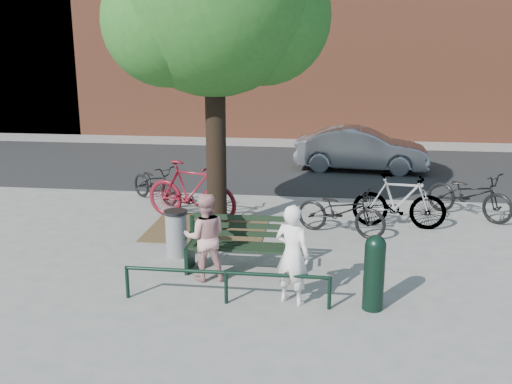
# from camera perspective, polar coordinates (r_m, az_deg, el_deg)

# --- Properties ---
(ground) EXTENTS (90.00, 90.00, 0.00)m
(ground) POSITION_cam_1_polar(r_m,az_deg,el_deg) (9.63, -1.70, -7.99)
(ground) COLOR gray
(ground) RESTS_ON ground
(dirt_pit) EXTENTS (2.40, 2.00, 0.02)m
(dirt_pit) POSITION_cam_1_polar(r_m,az_deg,el_deg) (11.84, -4.82, -3.64)
(dirt_pit) COLOR brown
(dirt_pit) RESTS_ON ground
(road) EXTENTS (40.00, 7.00, 0.01)m
(road) POSITION_cam_1_polar(r_m,az_deg,el_deg) (17.73, 2.61, 2.52)
(road) COLOR black
(road) RESTS_ON ground
(park_bench) EXTENTS (1.74, 0.54, 0.97)m
(park_bench) POSITION_cam_1_polar(r_m,az_deg,el_deg) (9.53, -1.65, -5.15)
(park_bench) COLOR black
(park_bench) RESTS_ON ground
(guard_railing) EXTENTS (3.06, 0.06, 0.51)m
(guard_railing) POSITION_cam_1_polar(r_m,az_deg,el_deg) (8.39, -3.02, -8.55)
(guard_railing) COLOR black
(guard_railing) RESTS_ON ground
(street_tree) EXTENTS (4.20, 3.80, 6.50)m
(street_tree) POSITION_cam_1_polar(r_m,az_deg,el_deg) (11.22, -3.99, 18.23)
(street_tree) COLOR black
(street_tree) RESTS_ON ground
(person_left) EXTENTS (0.65, 0.56, 1.50)m
(person_left) POSITION_cam_1_polar(r_m,az_deg,el_deg) (8.29, 3.65, -6.27)
(person_left) COLOR white
(person_left) RESTS_ON ground
(person_right) EXTENTS (0.80, 0.68, 1.43)m
(person_right) POSITION_cam_1_polar(r_m,az_deg,el_deg) (9.15, -5.09, -4.50)
(person_right) COLOR tan
(person_right) RESTS_ON ground
(bollard) EXTENTS (0.30, 0.30, 1.11)m
(bollard) POSITION_cam_1_polar(r_m,az_deg,el_deg) (8.31, 11.74, -7.64)
(bollard) COLOR black
(bollard) RESTS_ON ground
(litter_bin) EXTENTS (0.42, 0.42, 0.85)m
(litter_bin) POSITION_cam_1_polar(r_m,az_deg,el_deg) (10.28, -7.98, -4.09)
(litter_bin) COLOR gray
(litter_bin) RESTS_ON ground
(bicycle_a) EXTENTS (1.75, 1.55, 0.92)m
(bicycle_a) POSITION_cam_1_polar(r_m,az_deg,el_deg) (13.94, -10.06, 0.89)
(bicycle_a) COLOR black
(bicycle_a) RESTS_ON ground
(bicycle_b) EXTENTS (2.22, 1.15, 1.28)m
(bicycle_b) POSITION_cam_1_polar(r_m,az_deg,el_deg) (12.32, -6.49, 0.12)
(bicycle_b) COLOR #5C0D18
(bicycle_b) RESTS_ON ground
(bicycle_c) EXTENTS (1.95, 1.26, 0.97)m
(bicycle_c) POSITION_cam_1_polar(r_m,az_deg,el_deg) (11.45, 8.50, -1.89)
(bicycle_c) COLOR black
(bicycle_c) RESTS_ON ground
(bicycle_d) EXTENTS (1.94, 0.74, 1.14)m
(bicycle_d) POSITION_cam_1_polar(r_m,az_deg,el_deg) (12.08, 14.12, -0.89)
(bicycle_d) COLOR gray
(bicycle_d) RESTS_ON ground
(bicycle_e) EXTENTS (1.96, 1.79, 1.04)m
(bicycle_e) POSITION_cam_1_polar(r_m,az_deg,el_deg) (13.28, 20.56, -0.23)
(bicycle_e) COLOR black
(bicycle_e) RESTS_ON ground
(parked_car) EXTENTS (4.02, 1.68, 1.29)m
(parked_car) POSITION_cam_1_polar(r_m,az_deg,el_deg) (17.41, 10.48, 4.21)
(parked_car) COLOR gray
(parked_car) RESTS_ON ground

